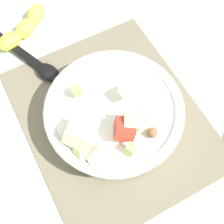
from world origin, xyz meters
TOP-DOWN VIEW (x-y plane):
  - ground_plane at (0.00, 0.00)m, footprint 2.40×2.40m
  - placemat at (0.00, 0.00)m, footprint 0.40×0.33m
  - salad_bowl at (-0.01, 0.01)m, footprint 0.26×0.26m
  - serving_spoon at (0.19, 0.09)m, footprint 0.22×0.11m
  - banana_whole at (0.28, 0.07)m, footprint 0.10×0.14m

SIDE VIEW (x-z plane):
  - ground_plane at x=0.00m, z-range 0.00..0.00m
  - placemat at x=0.00m, z-range 0.00..0.01m
  - serving_spoon at x=0.19m, z-range 0.00..0.02m
  - banana_whole at x=0.28m, z-range 0.00..0.04m
  - salad_bowl at x=-0.01m, z-range -0.01..0.09m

